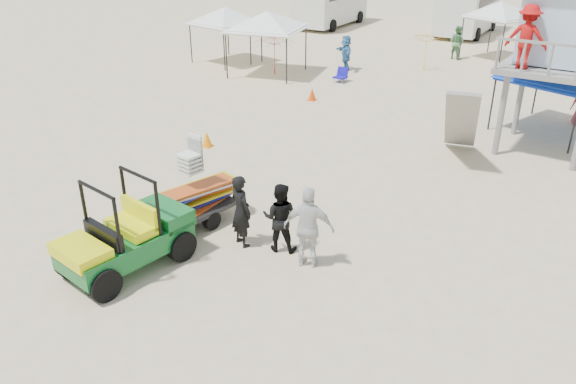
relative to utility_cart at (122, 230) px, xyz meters
The scene contains 18 objects.
ground 2.17m from the utility_cart, 12.78° to the right, with size 140.00×140.00×0.00m, color beige.
utility_cart is the anchor object (origin of this frame).
surf_trailer 2.34m from the utility_cart, 89.77° to the left, with size 1.44×2.23×1.95m.
man_left 2.54m from the utility_cart, 53.22° to the left, with size 0.61×0.40×1.68m, color black.
man_mid 3.30m from the utility_cart, 43.94° to the left, with size 0.77×0.60×1.59m, color black.
man_right 3.81m from the utility_cart, 32.29° to the left, with size 1.05×0.44×1.80m, color silver.
lifeguard_tower 13.60m from the utility_cart, 61.61° to the left, with size 3.25×3.25×4.91m.
canopy_blue 15.14m from the utility_cart, 64.98° to the left, with size 3.92×3.92×3.07m.
canopy_white_a 16.99m from the utility_cart, 112.36° to the left, with size 3.63×3.63×3.30m.
canopy_white_b 19.30m from the utility_cart, 119.91° to the left, with size 3.22×3.22×3.15m.
canopy_white_c 24.68m from the utility_cart, 85.06° to the left, with size 3.47×3.47×3.34m.
umbrella_a 16.79m from the utility_cart, 111.25° to the left, with size 1.99×2.02×1.82m, color red.
umbrella_b 20.07m from the utility_cart, 90.53° to the left, with size 1.95×1.99×1.79m, color yellow.
cone_near 7.16m from the utility_cart, 114.39° to the left, with size 0.34×0.34×0.50m, color orange.
cone_far 13.08m from the utility_cart, 101.05° to the left, with size 0.34×0.34×0.50m, color #E54407.
beach_chair_a 16.36m from the utility_cart, 99.75° to the left, with size 0.59×0.63×0.64m.
rv_mid_left 31.09m from the utility_cart, 92.01° to the left, with size 2.65×6.50×3.25m.
distant_beachgoers 20.94m from the utility_cart, 84.47° to the left, with size 17.22×14.84×1.82m.
Camera 1 is at (6.05, -6.41, 6.57)m, focal length 35.00 mm.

